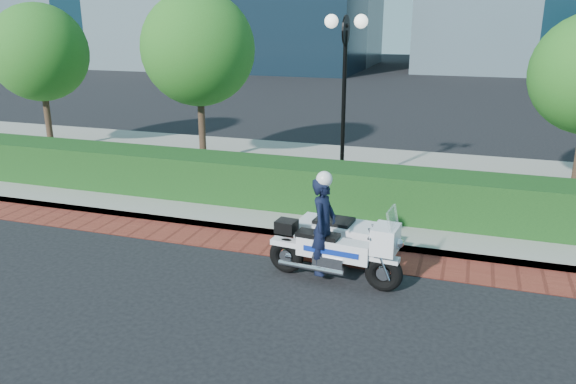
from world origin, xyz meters
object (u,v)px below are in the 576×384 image
(police_motorcycle, at_px, (335,237))
(tree_a, at_px, (39,53))
(tree_b, at_px, (198,49))
(lamppost, at_px, (344,76))

(police_motorcycle, bearing_deg, tree_a, 157.66)
(tree_a, height_order, tree_b, tree_b)
(tree_b, xyz_separation_m, police_motorcycle, (5.42, -5.77, -2.78))
(tree_a, distance_m, tree_b, 5.50)
(lamppost, distance_m, police_motorcycle, 5.11)
(tree_a, xyz_separation_m, police_motorcycle, (10.92, -5.77, -2.57))
(lamppost, distance_m, tree_b, 4.71)
(tree_a, bearing_deg, lamppost, -7.41)
(tree_a, height_order, police_motorcycle, tree_a)
(lamppost, bearing_deg, tree_b, 163.89)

